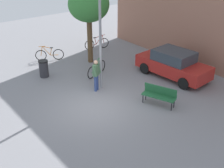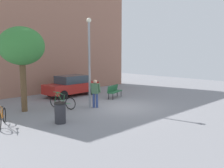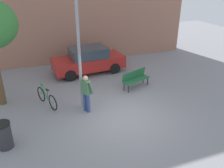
% 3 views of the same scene
% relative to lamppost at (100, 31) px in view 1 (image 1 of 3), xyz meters
% --- Properties ---
extents(ground_plane, '(36.00, 36.00, 0.00)m').
position_rel_lamppost_xyz_m(ground_plane, '(1.42, -1.37, -3.06)').
color(ground_plane, gray).
extents(lamppost, '(0.28, 0.28, 5.25)m').
position_rel_lamppost_xyz_m(lamppost, '(0.00, 0.00, 0.00)').
color(lamppost, gray).
rests_on(lamppost, ground_plane).
extents(person_by_lamppost, '(0.49, 0.63, 1.67)m').
position_rel_lamppost_xyz_m(person_by_lamppost, '(0.11, -0.38, -2.10)').
color(person_by_lamppost, '#334784').
rests_on(person_by_lamppost, ground_plane).
extents(park_bench, '(1.66, 1.01, 0.92)m').
position_rel_lamppost_xyz_m(park_bench, '(3.11, 1.10, -2.51)').
color(park_bench, '#236038').
rests_on(park_bench, ground_plane).
extents(plaza_tree, '(2.44, 2.44, 4.65)m').
position_rel_lamppost_xyz_m(plaza_tree, '(-3.35, 1.61, 0.50)').
color(plaza_tree, brown).
rests_on(plaza_tree, ground_plane).
extents(bicycle_orange, '(0.92, 1.61, 0.97)m').
position_rel_lamppost_xyz_m(bicycle_orange, '(-5.21, -0.29, -2.68)').
color(bicycle_orange, black).
rests_on(bicycle_orange, ground_plane).
extents(bicycle_green, '(0.71, 1.70, 0.97)m').
position_rel_lamppost_xyz_m(bicycle_green, '(-1.44, 0.75, -2.68)').
color(bicycle_green, black).
rests_on(bicycle_green, ground_plane).
extents(bicycle_red, '(0.51, 1.76, 0.97)m').
position_rel_lamppost_xyz_m(bicycle_red, '(-5.12, 3.39, -2.68)').
color(bicycle_red, black).
rests_on(bicycle_red, ground_plane).
extents(parked_car_red, '(4.31, 2.06, 1.55)m').
position_rel_lamppost_xyz_m(parked_car_red, '(1.38, 3.98, -2.29)').
color(parked_car_red, '#AD231E').
rests_on(parked_car_red, ground_plane).
extents(trash_bin, '(0.54, 0.54, 0.98)m').
position_rel_lamppost_xyz_m(trash_bin, '(-3.10, -1.73, -2.57)').
color(trash_bin, '#2D2D33').
rests_on(trash_bin, ground_plane).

